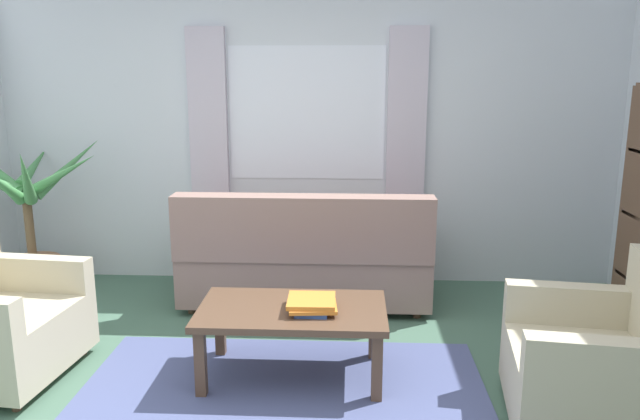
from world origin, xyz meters
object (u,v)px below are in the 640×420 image
object	(u,v)px
couch	(306,259)
potted_plant	(31,231)
armchair_right	(607,365)
book_stack_on_table	(312,304)
coffee_table	(292,317)

from	to	relation	value
couch	potted_plant	distance (m)	2.23
armchair_right	book_stack_on_table	world-z (taller)	armchair_right
couch	book_stack_on_table	distance (m)	1.23
couch	armchair_right	xyz separation A→B (m)	(1.64, -1.66, -0.01)
armchair_right	coffee_table	size ratio (longest dim) A/B	0.85
coffee_table	book_stack_on_table	distance (m)	0.16
armchair_right	couch	bearing A→B (deg)	-127.92
coffee_table	potted_plant	distance (m)	2.57
couch	armchair_right	world-z (taller)	couch
armchair_right	potted_plant	size ratio (longest dim) A/B	0.72
armchair_right	coffee_table	distance (m)	1.69
coffee_table	book_stack_on_table	xyz separation A→B (m)	(0.12, -0.03, 0.10)
couch	potted_plant	size ratio (longest dim) A/B	1.47
book_stack_on_table	armchair_right	bearing A→B (deg)	-16.11
book_stack_on_table	coffee_table	bearing A→B (deg)	163.93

